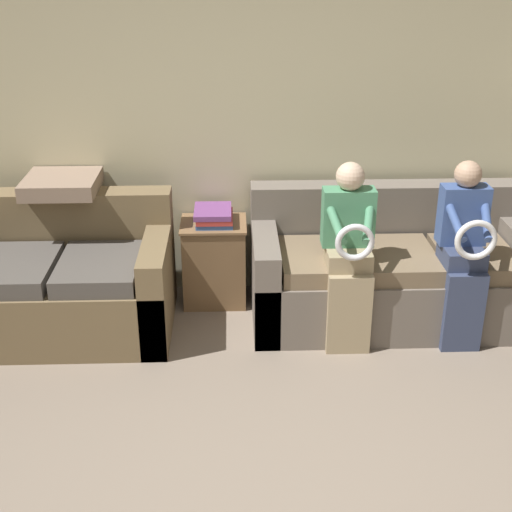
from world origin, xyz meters
The scene contains 8 objects.
wall_back centered at (0.00, 2.65, 1.27)m, with size 7.24×0.06×2.55m.
couch_main centered at (0.87, 2.17, 0.30)m, with size 1.84×0.85×0.83m.
couch_side centered at (-1.27, 2.08, 0.31)m, with size 1.37×0.88×0.83m.
child_left_seated centered at (0.52, 1.82, 0.63)m, with size 0.32×0.37×1.14m.
child_right_seated centered at (1.22, 1.82, 0.63)m, with size 0.29×0.37×1.14m.
side_shelf centered at (-0.31, 2.41, 0.30)m, with size 0.45×0.38×0.58m.
book_stack centered at (-0.30, 2.41, 0.63)m, with size 0.26×0.31×0.10m.
throw_pillow centered at (-1.29, 2.38, 0.88)m, with size 0.47×0.47×0.10m.
Camera 1 is at (-0.18, -2.08, 2.33)m, focal length 50.00 mm.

